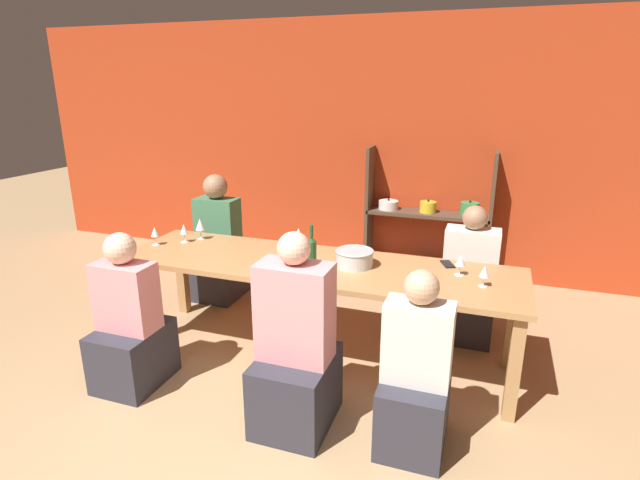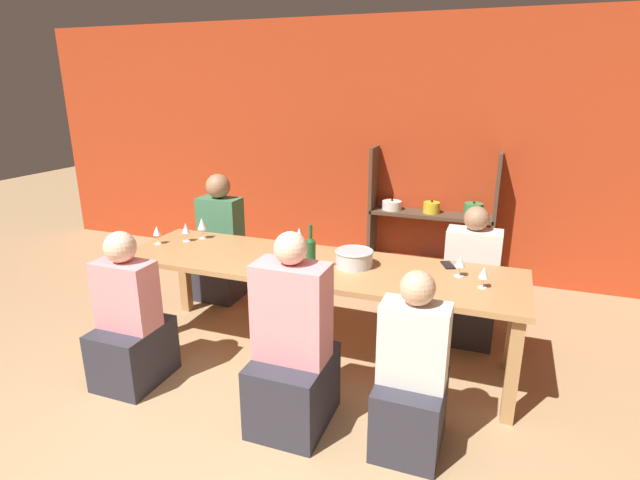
{
  "view_description": "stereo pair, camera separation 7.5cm",
  "coord_description": "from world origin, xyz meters",
  "px_view_note": "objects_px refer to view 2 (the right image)",
  "views": [
    {
      "loc": [
        1.18,
        -1.54,
        2.04
      ],
      "look_at": [
        0.01,
        1.81,
        0.91
      ],
      "focal_mm": 28.0,
      "sensor_mm": 36.0,
      "label": 1
    },
    {
      "loc": [
        1.25,
        -1.52,
        2.04
      ],
      "look_at": [
        0.01,
        1.81,
        0.91
      ],
      "focal_mm": 28.0,
      "sensor_mm": 36.0,
      "label": 2
    }
  ],
  "objects_px": {
    "wine_glass_white_a": "(157,231)",
    "person_near_b": "(130,329)",
    "cell_phone": "(448,265)",
    "mixing_bowl": "(354,258)",
    "wine_glass_red_c": "(186,229)",
    "wine_glass_red_a": "(284,248)",
    "wine_glass_empty_a": "(299,234)",
    "wine_glass_red_b": "(484,273)",
    "person_near_a": "(411,386)",
    "wine_bottle_green": "(311,254)",
    "person_far_a": "(469,291)",
    "person_near_c": "(293,358)",
    "person_far_b": "(222,252)",
    "dining_table": "(315,273)",
    "wine_glass_red_e": "(202,224)",
    "wine_glass_red_d": "(460,262)",
    "shelf_unit": "(431,237)"
  },
  "relations": [
    {
      "from": "wine_glass_white_a",
      "to": "person_near_b",
      "type": "relative_size",
      "value": 0.14
    },
    {
      "from": "cell_phone",
      "to": "person_near_b",
      "type": "xyz_separation_m",
      "value": [
        -2.01,
        -1.06,
        -0.36
      ]
    },
    {
      "from": "mixing_bowl",
      "to": "wine_glass_red_c",
      "type": "relative_size",
      "value": 1.78
    },
    {
      "from": "wine_glass_red_a",
      "to": "wine_glass_empty_a",
      "type": "xyz_separation_m",
      "value": [
        -0.02,
        0.33,
        0.01
      ]
    },
    {
      "from": "wine_glass_white_a",
      "to": "wine_glass_red_c",
      "type": "relative_size",
      "value": 0.97
    },
    {
      "from": "wine_glass_red_b",
      "to": "person_near_a",
      "type": "bearing_deg",
      "value": -113.64
    },
    {
      "from": "wine_glass_white_a",
      "to": "wine_glass_red_b",
      "type": "relative_size",
      "value": 1.06
    },
    {
      "from": "wine_bottle_green",
      "to": "wine_glass_red_a",
      "type": "relative_size",
      "value": 2.07
    },
    {
      "from": "person_far_a",
      "to": "person_near_c",
      "type": "relative_size",
      "value": 0.9
    },
    {
      "from": "wine_glass_red_c",
      "to": "person_near_b",
      "type": "distance_m",
      "value": 1.01
    },
    {
      "from": "person_near_b",
      "to": "person_far_b",
      "type": "distance_m",
      "value": 1.54
    },
    {
      "from": "wine_glass_red_c",
      "to": "person_near_a",
      "type": "relative_size",
      "value": 0.14
    },
    {
      "from": "wine_glass_red_b",
      "to": "wine_glass_empty_a",
      "type": "distance_m",
      "value": 1.45
    },
    {
      "from": "dining_table",
      "to": "person_near_c",
      "type": "distance_m",
      "value": 0.85
    },
    {
      "from": "wine_bottle_green",
      "to": "person_near_a",
      "type": "distance_m",
      "value": 1.14
    },
    {
      "from": "wine_bottle_green",
      "to": "wine_glass_red_e",
      "type": "xyz_separation_m",
      "value": [
        -1.15,
        0.41,
        -0.01
      ]
    },
    {
      "from": "dining_table",
      "to": "wine_glass_red_a",
      "type": "bearing_deg",
      "value": -158.72
    },
    {
      "from": "wine_glass_red_d",
      "to": "person_far_a",
      "type": "distance_m",
      "value": 0.79
    },
    {
      "from": "shelf_unit",
      "to": "person_far_b",
      "type": "height_order",
      "value": "shelf_unit"
    },
    {
      "from": "wine_glass_red_c",
      "to": "person_near_b",
      "type": "bearing_deg",
      "value": -82.34
    },
    {
      "from": "dining_table",
      "to": "wine_glass_red_a",
      "type": "xyz_separation_m",
      "value": [
        -0.21,
        -0.08,
        0.2
      ]
    },
    {
      "from": "wine_glass_empty_a",
      "to": "person_near_a",
      "type": "relative_size",
      "value": 0.16
    },
    {
      "from": "wine_glass_red_d",
      "to": "wine_bottle_green",
      "type": "bearing_deg",
      "value": -164.22
    },
    {
      "from": "person_far_a",
      "to": "person_near_b",
      "type": "bearing_deg",
      "value": 35.0
    },
    {
      "from": "person_near_b",
      "to": "person_far_b",
      "type": "relative_size",
      "value": 0.91
    },
    {
      "from": "wine_glass_white_a",
      "to": "wine_glass_red_e",
      "type": "height_order",
      "value": "wine_glass_red_e"
    },
    {
      "from": "shelf_unit",
      "to": "wine_glass_red_a",
      "type": "xyz_separation_m",
      "value": [
        -0.79,
        -2.0,
        0.41
      ]
    },
    {
      "from": "wine_glass_red_a",
      "to": "wine_glass_red_c",
      "type": "bearing_deg",
      "value": 168.52
    },
    {
      "from": "wine_bottle_green",
      "to": "person_near_c",
      "type": "xyz_separation_m",
      "value": [
        0.13,
        -0.62,
        -0.45
      ]
    },
    {
      "from": "person_near_a",
      "to": "wine_glass_red_e",
      "type": "bearing_deg",
      "value": 153.47
    },
    {
      "from": "mixing_bowl",
      "to": "wine_glass_red_e",
      "type": "bearing_deg",
      "value": 172.08
    },
    {
      "from": "mixing_bowl",
      "to": "wine_glass_white_a",
      "type": "xyz_separation_m",
      "value": [
        -1.67,
        -0.06,
        0.04
      ]
    },
    {
      "from": "person_far_a",
      "to": "person_near_c",
      "type": "height_order",
      "value": "person_near_c"
    },
    {
      "from": "mixing_bowl",
      "to": "person_far_a",
      "type": "xyz_separation_m",
      "value": [
        0.79,
        0.7,
        -0.43
      ]
    },
    {
      "from": "cell_phone",
      "to": "person_far_b",
      "type": "distance_m",
      "value": 2.27
    },
    {
      "from": "wine_glass_red_b",
      "to": "person_near_c",
      "type": "bearing_deg",
      "value": -143.86
    },
    {
      "from": "wine_glass_white_a",
      "to": "wine_glass_red_d",
      "type": "distance_m",
      "value": 2.41
    },
    {
      "from": "wine_glass_red_e",
      "to": "person_far_b",
      "type": "distance_m",
      "value": 0.7
    },
    {
      "from": "cell_phone",
      "to": "wine_glass_red_c",
      "type": "bearing_deg",
      "value": -175.41
    },
    {
      "from": "person_near_b",
      "to": "person_far_a",
      "type": "bearing_deg",
      "value": 35.0
    },
    {
      "from": "cell_phone",
      "to": "person_far_a",
      "type": "distance_m",
      "value": 0.6
    },
    {
      "from": "person_far_a",
      "to": "wine_glass_red_d",
      "type": "bearing_deg",
      "value": 85.38
    },
    {
      "from": "shelf_unit",
      "to": "cell_phone",
      "type": "relative_size",
      "value": 8.42
    },
    {
      "from": "person_near_a",
      "to": "person_far_b",
      "type": "bearing_deg",
      "value": 144.6
    },
    {
      "from": "wine_glass_red_d",
      "to": "wine_glass_red_e",
      "type": "xyz_separation_m",
      "value": [
        -2.14,
        0.13,
        0.02
      ]
    },
    {
      "from": "wine_glass_red_b",
      "to": "cell_phone",
      "type": "bearing_deg",
      "value": 127.35
    },
    {
      "from": "wine_glass_red_e",
      "to": "mixing_bowl",
      "type": "bearing_deg",
      "value": -7.92
    },
    {
      "from": "dining_table",
      "to": "person_far_b",
      "type": "bearing_deg",
      "value": 149.0
    },
    {
      "from": "wine_glass_red_b",
      "to": "person_near_a",
      "type": "xyz_separation_m",
      "value": [
        -0.31,
        -0.71,
        -0.46
      ]
    },
    {
      "from": "dining_table",
      "to": "wine_glass_red_c",
      "type": "distance_m",
      "value": 1.22
    }
  ]
}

